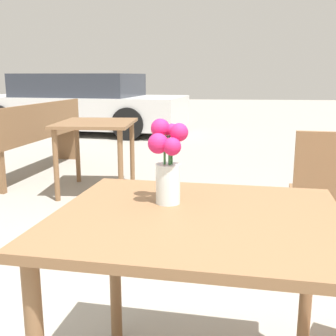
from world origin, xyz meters
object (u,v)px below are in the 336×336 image
at_px(flower_vase, 167,164).
at_px(parked_car, 81,104).
at_px(table_front, 197,244).
at_px(bench_middle, 39,134).
at_px(table_back, 96,133).

xyz_separation_m(flower_vase, parked_car, (-2.59, 7.20, -0.29)).
xyz_separation_m(table_front, bench_middle, (-2.02, 3.52, -0.15)).
distance_m(bench_middle, table_back, 1.16).
height_order(flower_vase, parked_car, parked_car).
bearing_deg(parked_car, table_back, -70.64).
xyz_separation_m(table_front, parked_car, (-2.70, 7.31, -0.05)).
height_order(bench_middle, table_back, bench_middle).
xyz_separation_m(bench_middle, parked_car, (-0.68, 3.79, 0.10)).
xyz_separation_m(flower_vase, table_back, (-1.01, 2.70, -0.26)).
bearing_deg(table_back, bench_middle, 141.82).
bearing_deg(table_back, flower_vase, -69.47).
distance_m(table_front, parked_car, 7.79).
xyz_separation_m(flower_vase, bench_middle, (-1.91, 3.41, -0.39)).
height_order(table_front, flower_vase, flower_vase).
distance_m(flower_vase, parked_car, 7.66).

